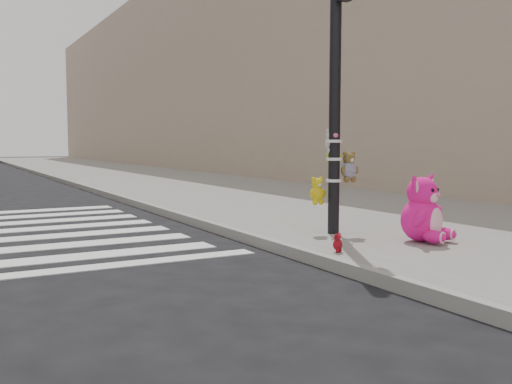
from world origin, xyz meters
TOP-DOWN VIEW (x-y plane):
  - ground at (0.00, 0.00)m, footprint 120.00×120.00m
  - sidewalk_near at (5.00, 10.00)m, footprint 7.00×80.00m
  - curb_edge at (1.55, 10.00)m, footprint 0.12×80.00m
  - bld_near at (10.50, 20.00)m, footprint 5.00×60.00m
  - signal_pole at (2.62, 1.82)m, footprint 0.70×0.49m
  - pink_bunny at (3.21, 0.69)m, footprint 0.73×0.79m
  - red_teddy at (1.80, 0.63)m, footprint 0.19×0.16m

SIDE VIEW (x-z plane):
  - ground at x=0.00m, z-range 0.00..0.00m
  - sidewalk_near at x=5.00m, z-range 0.00..0.14m
  - curb_edge at x=1.55m, z-range -0.01..0.15m
  - red_teddy at x=1.80m, z-range 0.14..0.37m
  - pink_bunny at x=3.21m, z-range 0.06..0.95m
  - signal_pole at x=2.62m, z-range -0.24..3.76m
  - bld_near at x=10.50m, z-range 0.00..10.00m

